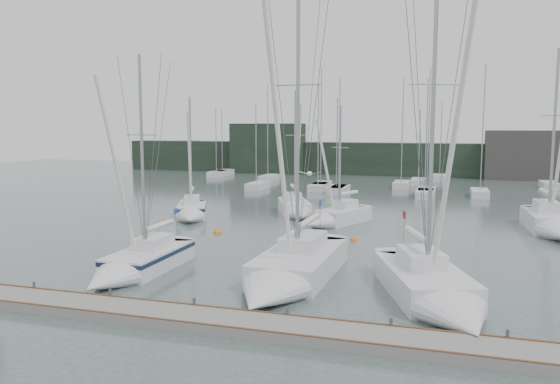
{
  "coord_description": "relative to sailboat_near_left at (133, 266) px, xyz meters",
  "views": [
    {
      "loc": [
        7.74,
        -23.8,
        7.78
      ],
      "look_at": [
        -1.06,
        5.0,
        4.07
      ],
      "focal_mm": 35.0,
      "sensor_mm": 36.0,
      "label": 1
    }
  ],
  "objects": [
    {
      "name": "sailboat_mid_c",
      "position": [
        6.95,
        17.25,
        0.01
      ],
      "size": [
        4.9,
        7.13,
        9.99
      ],
      "rotation": [
        0.0,
        0.0,
        -0.43
      ],
      "color": "silver",
      "rests_on": "ground"
    },
    {
      "name": "far_building_left",
      "position": [
        -12.44,
        59.73,
        3.47
      ],
      "size": [
        12.0,
        3.0,
        8.0
      ],
      "primitive_type": "cube",
      "color": "black",
      "rests_on": "ground"
    },
    {
      "name": "sailboat_near_right",
      "position": [
        15.19,
        -0.71,
        0.07
      ],
      "size": [
        6.16,
        10.1,
        16.14
      ],
      "rotation": [
        0.0,
        0.0,
        0.34
      ],
      "color": "silver",
      "rests_on": "ground"
    },
    {
      "name": "buoy_a",
      "position": [
        4.94,
        12.07,
        -0.53
      ],
      "size": [
        0.61,
        0.61,
        0.61
      ],
      "primitive_type": "sphere",
      "color": "orange",
      "rests_on": "ground"
    },
    {
      "name": "sailboat_mid_e",
      "position": [
        22.72,
        18.35,
        0.12
      ],
      "size": [
        3.18,
        8.84,
        14.08
      ],
      "rotation": [
        0.0,
        0.0,
        0.05
      ],
      "color": "silver",
      "rests_on": "ground"
    },
    {
      "name": "mast_forest",
      "position": [
        9.39,
        43.59,
        -0.05
      ],
      "size": [
        55.22,
        28.14,
        14.69
      ],
      "color": "silver",
      "rests_on": "ground"
    },
    {
      "name": "buoy_c",
      "position": [
        -0.35,
        11.69,
        -0.53
      ],
      "size": [
        0.62,
        0.62,
        0.62
      ],
      "primitive_type": "sphere",
      "color": "orange",
      "rests_on": "ground"
    },
    {
      "name": "seagull",
      "position": [
        9.89,
        -2.18,
        5.25
      ],
      "size": [
        0.94,
        0.43,
        0.19
      ],
      "rotation": [
        0.0,
        0.0,
        -0.12
      ],
      "color": "white",
      "rests_on": "ground"
    },
    {
      "name": "sailboat_mid_a",
      "position": [
        -4.82,
        16.52,
        0.03
      ],
      "size": [
        4.74,
        6.97,
        10.8
      ],
      "rotation": [
        0.0,
        0.0,
        0.41
      ],
      "color": "silver",
      "rests_on": "ground"
    },
    {
      "name": "sailboat_mid_b",
      "position": [
        3.18,
        20.46,
        0.02
      ],
      "size": [
        4.92,
        7.26,
        11.49
      ],
      "rotation": [
        0.0,
        0.0,
        0.41
      ],
      "color": "silver",
      "rests_on": "ground"
    },
    {
      "name": "dock",
      "position": [
        7.56,
        -5.27,
        -0.33
      ],
      "size": [
        24.0,
        2.0,
        0.4
      ],
      "primitive_type": "cube",
      "color": "slate",
      "rests_on": "ground"
    },
    {
      "name": "sailboat_near_left",
      "position": [
        0.0,
        0.0,
        0.0
      ],
      "size": [
        2.61,
        8.87,
        12.28
      ],
      "rotation": [
        0.0,
        0.0,
        0.0
      ],
      "color": "silver",
      "rests_on": "ground"
    },
    {
      "name": "buoy_b",
      "position": [
        9.5,
        12.07,
        -0.53
      ],
      "size": [
        0.5,
        0.5,
        0.5
      ],
      "primitive_type": "sphere",
      "color": "orange",
      "rests_on": "ground"
    },
    {
      "name": "far_building_right",
      "position": [
        25.56,
        59.73,
        2.97
      ],
      "size": [
        10.0,
        3.0,
        7.0
      ],
      "primitive_type": "cube",
      "color": "#3A3836",
      "rests_on": "ground"
    },
    {
      "name": "sailboat_near_center",
      "position": [
        8.12,
        0.36,
        0.07
      ],
      "size": [
        3.68,
        11.7,
        16.59
      ],
      "rotation": [
        0.0,
        0.0,
        -0.03
      ],
      "color": "silver",
      "rests_on": "ground"
    },
    {
      "name": "far_treeline",
      "position": [
        7.56,
        61.73,
        1.97
      ],
      "size": [
        90.0,
        4.0,
        5.0
      ],
      "primitive_type": "cube",
      "color": "black",
      "rests_on": "ground"
    },
    {
      "name": "ground",
      "position": [
        7.56,
        -0.27,
        -0.53
      ],
      "size": [
        160.0,
        160.0,
        0.0
      ],
      "primitive_type": "plane",
      "color": "#445250",
      "rests_on": "ground"
    }
  ]
}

